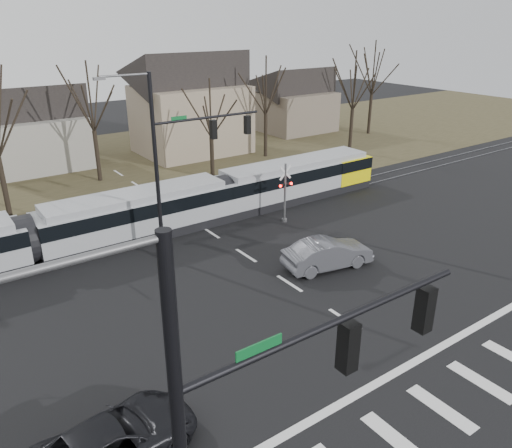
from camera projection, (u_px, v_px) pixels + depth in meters
ground at (378, 341)px, 21.12m from camera, size 140.00×140.00×0.00m
grass_verge at (110, 168)px, 45.27m from camera, size 140.00×28.00×0.01m
crosswalk at (462, 395)px, 18.10m from camera, size 27.00×2.60×0.01m
stop_line at (413, 363)px, 19.76m from camera, size 28.00×0.35×0.01m
lane_dashes at (196, 223)px, 33.19m from camera, size 0.18×30.00×0.01m
rail_pair at (197, 223)px, 33.03m from camera, size 90.00×1.52×0.06m
tram at (135, 213)px, 30.41m from camera, size 38.59×2.87×2.93m
sedan at (328, 254)px, 27.02m from camera, size 3.53×5.60×1.64m
suv at (112, 442)px, 15.13m from camera, size 3.83×6.04×1.51m
signal_pole_near_left at (263, 442)px, 8.87m from camera, size 9.28×0.44×10.20m
signal_pole_far at (183, 156)px, 27.08m from camera, size 9.28×0.44×10.20m
rail_crossing_signal at (285, 195)px, 32.71m from camera, size 1.08×0.36×4.00m
tree_row at (154, 121)px, 39.89m from camera, size 59.20×7.20×10.00m
house_b at (34, 123)px, 44.11m from camera, size 8.64×7.56×7.65m
house_c at (190, 99)px, 48.80m from camera, size 10.80×8.64×10.10m
house_d at (295, 97)px, 58.77m from camera, size 8.64×7.56×7.65m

